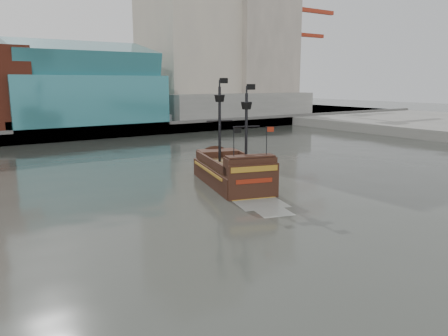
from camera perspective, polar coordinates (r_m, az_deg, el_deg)
ground at (r=28.48m, az=6.43°, el=-11.13°), size 400.00×400.00×0.00m
promenade_far at (r=113.57m, az=-25.67°, el=5.15°), size 220.00×60.00×2.00m
seawall at (r=84.65m, az=-22.47°, el=3.91°), size 220.00×1.00×2.60m
skyline at (r=107.67m, az=-23.24°, el=17.67°), size 149.00×45.00×62.00m
crane_a at (r=140.20m, az=9.10°, el=14.46°), size 22.50×4.00×32.25m
crane_b at (r=153.89m, az=9.09°, el=12.83°), size 19.10×4.00×26.25m
pirate_ship at (r=46.33m, az=1.10°, el=-0.89°), size 9.06×16.74×12.01m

